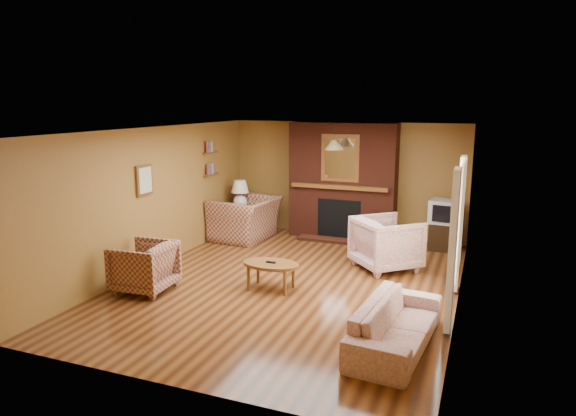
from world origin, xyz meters
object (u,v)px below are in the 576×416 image
at_px(plaid_loveseat, 245,218).
at_px(side_table, 241,221).
at_px(fireplace, 343,182).
at_px(crt_tv, 443,211).
at_px(table_lamp, 240,193).
at_px(tv_stand, 442,236).
at_px(floral_armchair, 387,243).
at_px(floral_sofa, 396,324).
at_px(coffee_table, 271,266).
at_px(plaid_armchair, 144,267).

bearing_deg(plaid_loveseat, side_table, -133.87).
xyz_separation_m(fireplace, crt_tv, (2.05, -0.19, -0.43)).
height_order(table_lamp, tv_stand, table_lamp).
xyz_separation_m(plaid_loveseat, floral_armchair, (3.11, -0.92, 0.02)).
xyz_separation_m(floral_sofa, coffee_table, (-2.09, 1.19, 0.10)).
distance_m(floral_armchair, coffee_table, 2.18).
relative_size(plaid_loveseat, coffee_table, 1.49).
xyz_separation_m(fireplace, tv_stand, (2.05, -0.18, -0.92)).
distance_m(plaid_loveseat, crt_tv, 3.96).
xyz_separation_m(plaid_armchair, side_table, (-0.15, 3.56, -0.09)).
distance_m(plaid_armchair, crt_tv, 5.60).
xyz_separation_m(floral_sofa, side_table, (-4.00, 4.00, 0.01)).
bearing_deg(floral_sofa, plaid_armchair, 88.78).
relative_size(floral_armchair, table_lamp, 1.61).
distance_m(plaid_armchair, side_table, 3.57).
bearing_deg(crt_tv, plaid_armchair, -135.68).
xyz_separation_m(side_table, tv_stand, (4.15, 0.35, -0.02)).
bearing_deg(fireplace, coffee_table, -93.25).
relative_size(plaid_loveseat, side_table, 2.34).
xyz_separation_m(fireplace, table_lamp, (-2.10, -0.53, -0.28)).
xyz_separation_m(plaid_loveseat, plaid_armchair, (-0.10, -3.29, -0.05)).
bearing_deg(tv_stand, floral_armchair, -118.59).
xyz_separation_m(side_table, crt_tv, (4.15, 0.34, 0.47)).
bearing_deg(crt_tv, floral_sofa, -91.98).
height_order(side_table, tv_stand, side_table).
relative_size(coffee_table, tv_stand, 1.67).
bearing_deg(crt_tv, floral_armchair, -117.11).
relative_size(plaid_armchair, coffee_table, 0.93).
bearing_deg(table_lamp, crt_tv, 4.74).
xyz_separation_m(table_lamp, crt_tv, (4.15, 0.34, -0.15)).
relative_size(floral_armchair, coffee_table, 1.12).
relative_size(side_table, crt_tv, 1.03).
distance_m(plaid_loveseat, coffee_table, 3.03).
bearing_deg(tv_stand, plaid_armchair, -137.20).
bearing_deg(tv_stand, side_table, -176.74).
height_order(plaid_armchair, coffee_table, plaid_armchair).
bearing_deg(floral_armchair, plaid_loveseat, 31.20).
bearing_deg(side_table, plaid_armchair, -87.59).
relative_size(plaid_armchair, crt_tv, 1.50).
height_order(plaid_armchair, floral_armchair, floral_armchair).
xyz_separation_m(floral_sofa, floral_armchair, (-0.64, 2.81, 0.18)).
bearing_deg(floral_armchair, crt_tv, -69.45).
bearing_deg(plaid_loveseat, floral_armchair, 77.60).
bearing_deg(tv_stand, table_lamp, -176.74).
height_order(side_table, crt_tv, crt_tv).
bearing_deg(coffee_table, side_table, 124.15).
height_order(floral_armchair, coffee_table, floral_armchair).
distance_m(coffee_table, tv_stand, 3.88).
height_order(fireplace, side_table, fireplace).
bearing_deg(table_lamp, side_table, 0.00).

